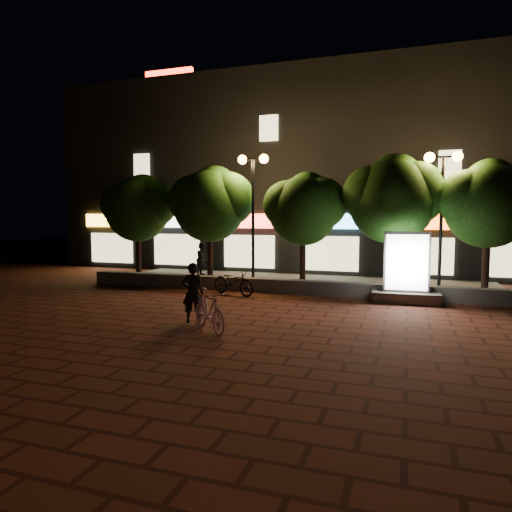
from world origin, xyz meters
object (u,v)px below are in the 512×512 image
at_px(tree_right, 393,196).
at_px(scooter_parked, 234,281).
at_px(pedestrian, 203,259).
at_px(tree_mid, 305,206).
at_px(tree_left, 211,201).
at_px(scooter_pink, 209,311).
at_px(rider, 193,293).
at_px(tree_far_left, 139,206).
at_px(ad_kiosk, 406,274).
at_px(street_lamp_right, 442,186).
at_px(street_lamp_left, 253,186).
at_px(tree_far_right, 490,200).

xyz_separation_m(tree_right, scooter_parked, (-5.34, -2.46, -3.08)).
bearing_deg(pedestrian, tree_mid, -107.21).
distance_m(tree_left, scooter_pink, 8.72).
height_order(tree_left, tree_right, tree_right).
bearing_deg(scooter_parked, tree_right, -44.85).
bearing_deg(scooter_parked, rider, -152.63).
relative_size(scooter_pink, scooter_parked, 0.93).
bearing_deg(tree_far_left, pedestrian, 35.11).
height_order(tree_mid, ad_kiosk, tree_mid).
xyz_separation_m(tree_left, tree_mid, (4.00, -0.00, -0.23)).
distance_m(tree_far_left, street_lamp_right, 12.47).
height_order(tree_far_left, street_lamp_left, street_lamp_left).
xyz_separation_m(tree_left, tree_right, (7.30, 0.00, 0.12)).
distance_m(ad_kiosk, rider, 7.18).
bearing_deg(scooter_pink, pedestrian, 68.34).
bearing_deg(tree_right, rider, -125.47).
height_order(tree_far_left, tree_right, tree_right).
bearing_deg(tree_left, street_lamp_right, -1.68).
relative_size(scooter_pink, pedestrian, 1.13).
distance_m(rider, pedestrian, 9.15).
distance_m(tree_far_left, pedestrian, 3.73).
xyz_separation_m(ad_kiosk, scooter_parked, (-5.87, -0.50, -0.45)).
relative_size(tree_far_left, scooter_parked, 2.48).
bearing_deg(ad_kiosk, street_lamp_left, 163.90).
relative_size(tree_left, ad_kiosk, 2.10).
distance_m(ad_kiosk, scooter_pink, 7.18).
height_order(street_lamp_left, scooter_parked, street_lamp_left).
xyz_separation_m(tree_right, street_lamp_left, (-5.36, -0.26, 0.46)).
xyz_separation_m(street_lamp_left, pedestrian, (-3.14, 1.89, -3.18)).
relative_size(tree_far_right, scooter_pink, 2.73).
height_order(tree_far_left, tree_left, tree_left).
bearing_deg(tree_far_left, tree_far_right, 0.00).
bearing_deg(scooter_parked, scooter_pink, -144.70).
bearing_deg(scooter_pink, tree_far_left, 84.27).
bearing_deg(tree_left, scooter_pink, -66.25).
relative_size(tree_left, street_lamp_left, 0.94).
height_order(tree_mid, tree_far_right, tree_far_right).
height_order(street_lamp_right, rider, street_lamp_right).
xyz_separation_m(rider, pedestrian, (-3.68, 8.38, 0.05)).
xyz_separation_m(tree_far_left, scooter_parked, (5.47, -2.46, -2.80)).
bearing_deg(tree_right, tree_far_right, -0.00).
bearing_deg(tree_mid, tree_right, 0.00).
xyz_separation_m(rider, scooter_parked, (-0.53, 4.29, -0.31)).
bearing_deg(tree_far_right, pedestrian, 172.10).
relative_size(tree_far_right, street_lamp_right, 0.96).
xyz_separation_m(tree_far_right, scooter_parked, (-8.54, -2.46, -2.88)).
relative_size(tree_far_right, rider, 2.96).
bearing_deg(tree_far_left, ad_kiosk, -9.82).
bearing_deg(tree_mid, ad_kiosk, -27.09).
bearing_deg(tree_far_left, scooter_pink, -47.84).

